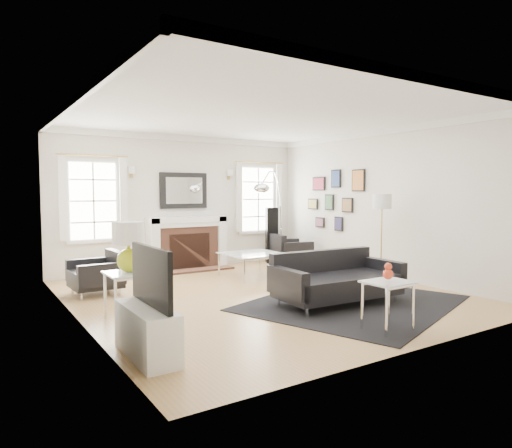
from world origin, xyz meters
TOP-DOWN VIEW (x-y plane):
  - floor at (0.00, 0.00)m, footprint 6.00×6.00m
  - back_wall at (0.00, 3.00)m, footprint 5.50×0.04m
  - front_wall at (0.00, -3.00)m, footprint 5.50×0.04m
  - left_wall at (-2.75, 0.00)m, footprint 0.04×6.00m
  - right_wall at (2.75, 0.00)m, footprint 0.04×6.00m
  - ceiling at (0.00, 0.00)m, footprint 5.50×6.00m
  - crown_molding at (0.00, 0.00)m, footprint 5.50×6.00m
  - fireplace at (0.00, 2.79)m, footprint 1.70×0.69m
  - mantel_mirror at (0.00, 2.95)m, footprint 1.05×0.07m
  - window_left at (-1.85, 2.95)m, footprint 1.24×0.15m
  - window_right at (1.85, 2.95)m, footprint 1.24×0.15m
  - gallery_wall at (2.72, 1.30)m, footprint 0.04×1.73m
  - tv_unit at (-2.44, -1.70)m, footprint 0.35×1.00m
  - area_rug at (0.81, -1.22)m, footprint 3.67×3.36m
  - sofa at (0.59, -1.07)m, footprint 1.93×0.97m
  - armchair_left at (-2.14, 1.42)m, footprint 0.78×0.86m
  - armchair_right at (2.14, 2.14)m, footprint 0.90×0.97m
  - coffee_table at (0.68, 1.32)m, footprint 1.03×1.03m
  - side_table_left at (-2.20, -0.34)m, footprint 0.56×0.56m
  - nesting_table at (0.20, -2.38)m, footprint 0.53×0.45m
  - gourd_lamp at (-2.20, -0.34)m, footprint 0.40×0.40m
  - orange_vase at (0.20, -2.38)m, footprint 0.12×0.12m
  - arc_floor_lamp at (1.58, 1.96)m, footprint 1.51×1.40m
  - stick_floor_lamp at (2.20, -0.48)m, footprint 0.32×0.32m
  - speaker_tower at (2.00, 2.58)m, footprint 0.33×0.33m

SIDE VIEW (x-z plane):
  - floor at x=0.00m, z-range 0.00..0.00m
  - area_rug at x=0.81m, z-range 0.00..0.01m
  - armchair_left at x=-2.14m, z-range 0.03..0.59m
  - armchair_right at x=2.14m, z-range 0.03..0.60m
  - tv_unit at x=-2.44m, z-range -0.22..0.87m
  - sofa at x=0.59m, z-range 0.03..0.64m
  - coffee_table at x=0.68m, z-range 0.20..0.66m
  - nesting_table at x=0.20m, z-range 0.17..0.75m
  - side_table_left at x=-2.20m, z-range 0.20..0.81m
  - fireplace at x=0.00m, z-range -0.01..1.10m
  - speaker_tower at x=2.00m, z-range 0.00..1.26m
  - orange_vase at x=0.20m, z-range 0.59..0.79m
  - gourd_lamp at x=-2.20m, z-range 0.66..1.30m
  - arc_floor_lamp at x=1.58m, z-range 0.09..2.23m
  - stick_floor_lamp at x=2.20m, z-range 0.58..2.17m
  - back_wall at x=0.00m, z-range 0.00..2.80m
  - front_wall at x=0.00m, z-range 0.00..2.80m
  - left_wall at x=-2.75m, z-range 0.00..2.80m
  - right_wall at x=2.75m, z-range 0.00..2.80m
  - window_left at x=-1.85m, z-range 0.65..2.27m
  - window_right at x=1.85m, z-range 0.65..2.27m
  - gallery_wall at x=2.72m, z-range 0.89..2.18m
  - mantel_mirror at x=0.00m, z-range 1.27..2.02m
  - crown_molding at x=0.00m, z-range 2.68..2.80m
  - ceiling at x=0.00m, z-range 2.79..2.81m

